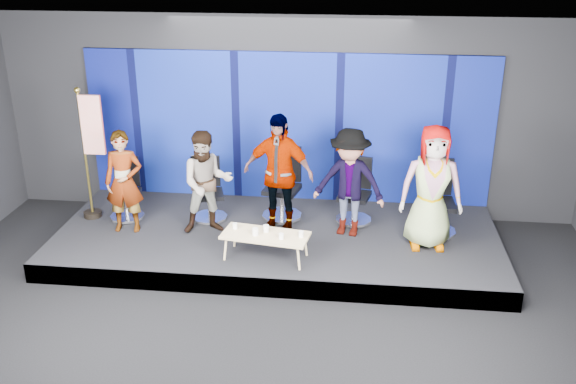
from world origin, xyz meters
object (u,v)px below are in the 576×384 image
(panelist_e, at_px, (431,187))
(chair_b, at_px, (209,199))
(mug_d, at_px, (281,236))
(chair_c, at_px, (283,195))
(mug_b, at_px, (255,232))
(panelist_a, at_px, (124,182))
(coffee_table, at_px, (265,236))
(panelist_b, at_px, (207,183))
(mug_a, at_px, (235,226))
(chair_d, at_px, (355,201))
(panelist_d, at_px, (349,183))
(mug_c, at_px, (266,228))
(flag_stand, at_px, (91,151))
(panelist_c, at_px, (278,173))
(mug_e, at_px, (301,234))
(chair_e, at_px, (436,210))
(chair_a, at_px, (127,199))

(panelist_e, bearing_deg, chair_b, 168.15)
(chair_b, height_order, mug_d, chair_b)
(chair_c, xyz_separation_m, mug_b, (-0.22, -1.53, 0.05))
(panelist_a, relative_size, coffee_table, 1.24)
(panelist_b, distance_m, mug_a, 0.96)
(panelist_b, relative_size, mug_b, 15.57)
(mug_d, bearing_deg, chair_d, 57.17)
(panelist_e, distance_m, coffee_table, 2.55)
(panelist_d, relative_size, mug_a, 20.48)
(coffee_table, relative_size, mug_b, 12.39)
(chair_c, xyz_separation_m, mug_c, (-0.08, -1.40, 0.05))
(chair_b, height_order, chair_c, chair_c)
(mug_d, relative_size, flag_stand, 0.04)
(panelist_a, relative_size, mug_d, 19.61)
(panelist_c, relative_size, flag_stand, 0.87)
(panelist_c, bearing_deg, panelist_a, -162.02)
(mug_b, bearing_deg, mug_a, 151.45)
(panelist_b, distance_m, chair_c, 1.38)
(coffee_table, bearing_deg, mug_d, -26.43)
(coffee_table, height_order, mug_e, mug_e)
(chair_e, relative_size, mug_b, 11.00)
(chair_d, bearing_deg, panelist_d, -88.53)
(chair_a, distance_m, panelist_a, 0.70)
(panelist_e, distance_m, mug_c, 2.51)
(panelist_a, bearing_deg, panelist_c, 0.31)
(panelist_c, bearing_deg, chair_b, 176.67)
(panelist_e, bearing_deg, panelist_b, 176.04)
(mug_c, distance_m, mug_d, 0.33)
(chair_c, height_order, panelist_d, panelist_d)
(chair_a, bearing_deg, flag_stand, -178.60)
(panelist_b, bearing_deg, chair_c, 15.10)
(chair_a, relative_size, coffee_table, 0.77)
(chair_c, relative_size, chair_d, 1.12)
(panelist_b, distance_m, panelist_e, 3.42)
(panelist_b, relative_size, chair_e, 1.41)
(panelist_b, relative_size, chair_c, 1.40)
(panelist_c, distance_m, coffee_table, 1.15)
(flag_stand, bearing_deg, mug_d, -21.13)
(chair_b, distance_m, mug_e, 2.12)
(mug_a, height_order, mug_c, mug_c)
(chair_e, relative_size, flag_stand, 0.53)
(coffee_table, height_order, flag_stand, flag_stand)
(mug_a, bearing_deg, panelist_e, 10.92)
(chair_b, distance_m, mug_a, 1.33)
(panelist_b, distance_m, mug_c, 1.31)
(mug_c, bearing_deg, mug_d, -39.75)
(panelist_b, xyz_separation_m, chair_d, (2.30, 0.66, -0.48))
(chair_d, bearing_deg, flag_stand, -162.63)
(chair_b, height_order, panelist_b, panelist_b)
(mug_c, relative_size, mug_e, 1.17)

